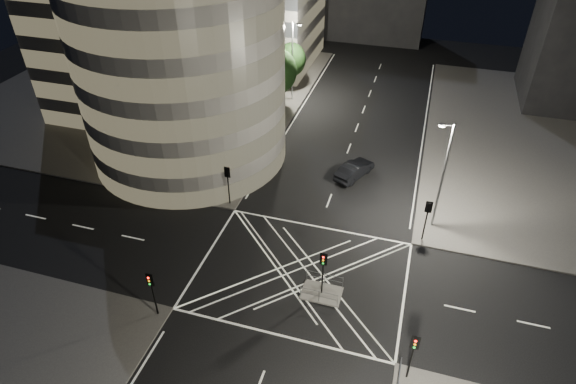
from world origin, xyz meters
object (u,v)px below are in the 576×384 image
(traffic_signal_fl, at_px, (228,179))
(street_lamp_right_far, at_px, (442,174))
(central_island, at_px, (321,293))
(traffic_signal_nr, at_px, (413,350))
(traffic_signal_island, at_px, (323,266))
(traffic_signal_nl, at_px, (152,287))
(street_lamp_left_far, at_px, (293,59))
(street_lamp_left_near, at_px, (240,125))
(sedan, at_px, (354,170))
(traffic_signal_fr, at_px, (427,214))

(traffic_signal_fl, height_order, street_lamp_right_far, street_lamp_right_far)
(central_island, relative_size, traffic_signal_nr, 0.75)
(traffic_signal_nr, bearing_deg, traffic_signal_island, 142.07)
(traffic_signal_nl, relative_size, street_lamp_left_far, 0.40)
(traffic_signal_nr, relative_size, traffic_signal_island, 1.00)
(traffic_signal_fl, distance_m, street_lamp_left_near, 5.86)
(sedan, bearing_deg, street_lamp_left_far, -29.92)
(traffic_signal_fl, relative_size, street_lamp_left_near, 0.40)
(traffic_signal_nr, bearing_deg, central_island, 142.07)
(traffic_signal_nr, bearing_deg, street_lamp_right_far, 87.70)
(traffic_signal_nl, bearing_deg, street_lamp_left_far, 90.99)
(street_lamp_left_near, bearing_deg, street_lamp_left_far, 90.00)
(traffic_signal_fr, bearing_deg, traffic_signal_nl, -142.31)
(central_island, bearing_deg, sedan, 91.77)
(traffic_signal_island, height_order, street_lamp_left_near, street_lamp_left_near)
(traffic_signal_fl, distance_m, traffic_signal_fr, 17.60)
(central_island, height_order, sedan, sedan)
(traffic_signal_fl, distance_m, traffic_signal_nl, 13.60)
(traffic_signal_fr, relative_size, traffic_signal_nr, 1.00)
(sedan, bearing_deg, traffic_signal_fr, 157.21)
(traffic_signal_fl, bearing_deg, street_lamp_right_far, 6.88)
(central_island, distance_m, sedan, 16.23)
(traffic_signal_nl, xyz_separation_m, street_lamp_left_far, (-0.64, 36.80, 2.63))
(traffic_signal_island, bearing_deg, street_lamp_left_near, 130.27)
(traffic_signal_fl, bearing_deg, traffic_signal_fr, 0.00)
(traffic_signal_nl, relative_size, traffic_signal_fr, 1.00)
(traffic_signal_fl, height_order, traffic_signal_fr, same)
(central_island, distance_m, street_lamp_right_far, 13.98)
(traffic_signal_fr, bearing_deg, traffic_signal_fl, 180.00)
(traffic_signal_fl, relative_size, street_lamp_left_far, 0.40)
(central_island, xyz_separation_m, street_lamp_right_far, (7.44, 10.50, 5.47))
(street_lamp_left_far, bearing_deg, street_lamp_left_near, -90.00)
(traffic_signal_nl, height_order, traffic_signal_nr, same)
(traffic_signal_nr, height_order, traffic_signal_island, same)
(traffic_signal_fl, relative_size, traffic_signal_nr, 1.00)
(traffic_signal_island, relative_size, street_lamp_left_near, 0.40)
(central_island, height_order, street_lamp_right_far, street_lamp_right_far)
(traffic_signal_nl, height_order, sedan, traffic_signal_nl)
(central_island, height_order, street_lamp_left_far, street_lamp_left_far)
(traffic_signal_fl, height_order, traffic_signal_nr, same)
(central_island, distance_m, street_lamp_left_far, 33.95)
(traffic_signal_fr, distance_m, street_lamp_left_near, 19.14)
(traffic_signal_fr, relative_size, street_lamp_right_far, 0.40)
(street_lamp_right_far, bearing_deg, traffic_signal_fr, -106.11)
(street_lamp_left_far, distance_m, sedan, 19.38)
(central_island, xyz_separation_m, traffic_signal_fl, (-10.80, 8.30, 2.84))
(traffic_signal_island, bearing_deg, street_lamp_right_far, 54.70)
(street_lamp_left_near, relative_size, street_lamp_left_far, 1.00)
(central_island, height_order, traffic_signal_nr, traffic_signal_nr)
(traffic_signal_nr, height_order, street_lamp_left_far, street_lamp_left_far)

